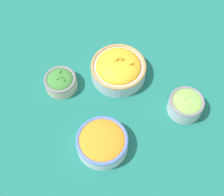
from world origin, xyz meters
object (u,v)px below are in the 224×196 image
bowl_carrots (102,142)px  bowl_broccoli (61,81)px  bowl_lettuce (186,104)px  bowl_squash (118,68)px

bowl_carrots → bowl_broccoli: bowl_broccoli is taller
bowl_lettuce → bowl_squash: bowl_squash is taller
bowl_lettuce → bowl_squash: size_ratio=0.59×
bowl_carrots → bowl_broccoli: size_ratio=1.45×
bowl_squash → bowl_broccoli: (-0.19, 0.08, -0.01)m
bowl_squash → bowl_broccoli: size_ratio=1.74×
bowl_squash → bowl_carrots: size_ratio=1.20×
bowl_carrots → bowl_squash: bearing=43.0°
bowl_lettuce → bowl_squash: bearing=111.4°
bowl_broccoli → bowl_carrots: bearing=-92.7°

